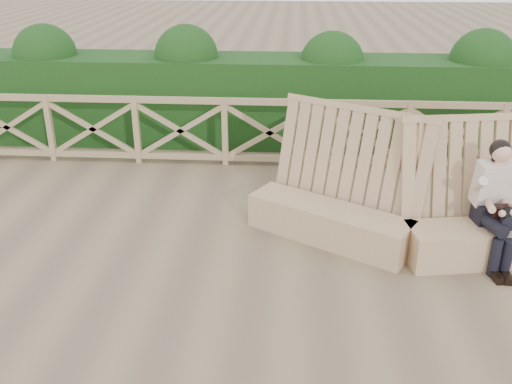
{
  "coord_description": "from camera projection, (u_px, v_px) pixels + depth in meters",
  "views": [
    {
      "loc": [
        0.37,
        -5.12,
        3.37
      ],
      "look_at": [
        -0.0,
        0.4,
        0.9
      ],
      "focal_mm": 40.0,
      "sensor_mm": 36.0,
      "label": 1
    }
  ],
  "objects": [
    {
      "name": "ground",
      "position": [
        254.0,
        284.0,
        6.06
      ],
      "size": [
        60.0,
        60.0,
        0.0
      ],
      "primitive_type": "plane",
      "color": "brown",
      "rests_on": "ground"
    },
    {
      "name": "bench",
      "position": [
        411.0,
        216.0,
        6.67
      ],
      "size": [
        3.88,
        1.7,
        1.56
      ],
      "rotation": [
        0.0,
        0.0,
        -0.11
      ],
      "color": "#9E7A5A",
      "rests_on": "ground"
    },
    {
      "name": "woman",
      "position": [
        496.0,
        199.0,
        6.26
      ],
      "size": [
        0.44,
        0.88,
        1.4
      ],
      "rotation": [
        0.0,
        0.0,
        0.16
      ],
      "color": "black",
      "rests_on": "ground"
    },
    {
      "name": "guardrail",
      "position": [
        269.0,
        132.0,
        9.02
      ],
      "size": [
        10.1,
        0.09,
        1.1
      ],
      "color": "#8D7252",
      "rests_on": "ground"
    },
    {
      "name": "hedge",
      "position": [
        273.0,
        101.0,
        10.03
      ],
      "size": [
        12.0,
        1.2,
        1.5
      ],
      "primitive_type": "cube",
      "color": "black",
      "rests_on": "ground"
    }
  ]
}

